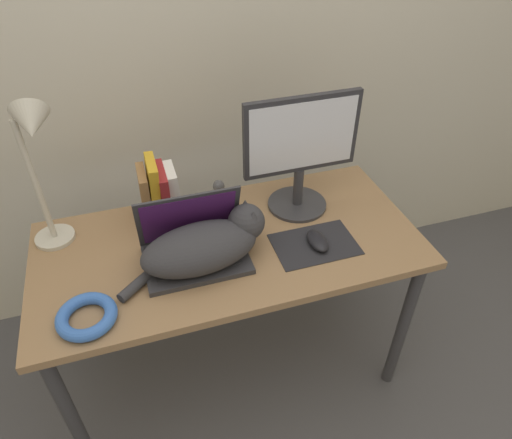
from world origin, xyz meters
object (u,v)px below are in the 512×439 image
object	(u,v)px
computer_mouse	(318,241)
cable_coil	(87,316)
book_row	(159,193)
external_monitor	(301,151)
webcam	(219,187)
laptop	(194,246)
cat	(206,245)
desk_lamp	(36,152)

from	to	relation	value
computer_mouse	cable_coil	xyz separation A→B (m)	(-0.74, -0.10, -0.00)
book_row	cable_coil	distance (m)	0.50
cable_coil	external_monitor	bearing A→B (deg)	23.25
book_row	cable_coil	xyz separation A→B (m)	(-0.27, -0.41, -0.08)
book_row	webcam	size ratio (longest dim) A/B	3.34
computer_mouse	external_monitor	bearing A→B (deg)	85.79
laptop	external_monitor	world-z (taller)	external_monitor
cat	computer_mouse	world-z (taller)	cat
cable_coil	webcam	bearing A→B (deg)	43.41
desk_lamp	cable_coil	world-z (taller)	desk_lamp
laptop	external_monitor	distance (m)	0.48
cat	computer_mouse	bearing A→B (deg)	-4.06
laptop	cat	size ratio (longest dim) A/B	0.67
laptop	webcam	size ratio (longest dim) A/B	4.69
laptop	cable_coil	bearing A→B (deg)	-153.89
cat	computer_mouse	size ratio (longest dim) A/B	4.29
external_monitor	cable_coil	xyz separation A→B (m)	(-0.76, -0.33, -0.22)
desk_lamp	webcam	distance (m)	0.64
laptop	computer_mouse	xyz separation A→B (m)	(0.40, -0.07, -0.03)
cat	cable_coil	bearing A→B (deg)	-161.30
laptop	book_row	size ratio (longest dim) A/B	1.41
book_row	desk_lamp	world-z (taller)	desk_lamp
laptop	external_monitor	size ratio (longest dim) A/B	0.76
external_monitor	book_row	distance (m)	0.51
cat	cable_coil	distance (m)	0.40
computer_mouse	desk_lamp	size ratio (longest dim) A/B	0.22
laptop	book_row	distance (m)	0.26
external_monitor	desk_lamp	bearing A→B (deg)	177.07
desk_lamp	cat	bearing A→B (deg)	-29.14
external_monitor	desk_lamp	world-z (taller)	desk_lamp
cat	book_row	bearing A→B (deg)	109.75
desk_lamp	computer_mouse	bearing A→B (deg)	-18.46
cable_coil	cat	bearing A→B (deg)	18.70
laptop	cat	world-z (taller)	laptop
external_monitor	computer_mouse	distance (m)	0.31
cable_coil	laptop	bearing A→B (deg)	26.11
computer_mouse	cable_coil	distance (m)	0.75
laptop	cat	xyz separation A→B (m)	(0.03, -0.04, 0.03)
laptop	webcam	world-z (taller)	laptop
computer_mouse	webcam	world-z (taller)	webcam
laptop	computer_mouse	distance (m)	0.41
laptop	desk_lamp	world-z (taller)	desk_lamp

